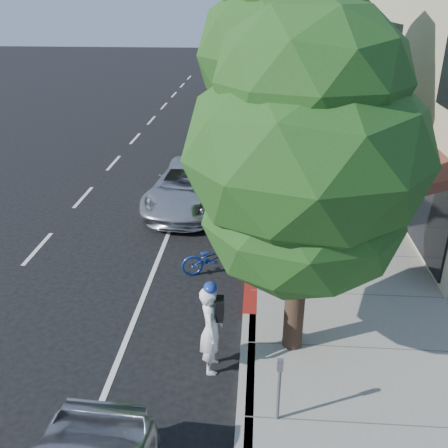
# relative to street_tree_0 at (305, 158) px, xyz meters

# --- Properties ---
(ground) EXTENTS (120.00, 120.00, 0.00)m
(ground) POSITION_rel_street_tree_0_xyz_m (-0.90, 2.00, -4.14)
(ground) COLOR black
(ground) RESTS_ON ground
(sidewalk) EXTENTS (4.60, 56.00, 0.15)m
(sidewalk) POSITION_rel_street_tree_0_xyz_m (1.40, 10.00, -4.06)
(sidewalk) COLOR gray
(sidewalk) RESTS_ON ground
(curb) EXTENTS (0.30, 56.00, 0.15)m
(curb) POSITION_rel_street_tree_0_xyz_m (-0.90, 10.00, -4.06)
(curb) COLOR #9E998E
(curb) RESTS_ON ground
(curb_red_segment) EXTENTS (0.32, 4.00, 0.15)m
(curb_red_segment) POSITION_rel_street_tree_0_xyz_m (-0.90, 3.00, -4.06)
(curb_red_segment) COLOR maroon
(curb_red_segment) RESTS_ON ground
(storefront_building) EXTENTS (10.00, 36.00, 7.00)m
(storefront_building) POSITION_rel_street_tree_0_xyz_m (8.70, 20.00, -0.64)
(storefront_building) COLOR #C1B494
(storefront_building) RESTS_ON ground
(street_tree_0) EXTENTS (4.34, 4.34, 6.77)m
(street_tree_0) POSITION_rel_street_tree_0_xyz_m (0.00, 0.00, 0.00)
(street_tree_0) COLOR black
(street_tree_0) RESTS_ON ground
(street_tree_1) EXTENTS (5.27, 5.27, 8.32)m
(street_tree_1) POSITION_rel_street_tree_0_xyz_m (0.00, 6.00, 0.96)
(street_tree_1) COLOR black
(street_tree_1) RESTS_ON ground
(street_tree_2) EXTENTS (4.75, 4.75, 6.69)m
(street_tree_2) POSITION_rel_street_tree_0_xyz_m (-0.00, 12.00, -0.16)
(street_tree_2) COLOR black
(street_tree_2) RESTS_ON ground
(street_tree_3) EXTENTS (4.79, 4.79, 7.73)m
(street_tree_3) POSITION_rel_street_tree_0_xyz_m (0.00, 18.00, 0.62)
(street_tree_3) COLOR black
(street_tree_3) RESTS_ON ground
(street_tree_4) EXTENTS (4.06, 4.06, 7.40)m
(street_tree_4) POSITION_rel_street_tree_0_xyz_m (0.00, 24.00, 0.53)
(street_tree_4) COLOR black
(street_tree_4) RESTS_ON ground
(street_tree_5) EXTENTS (5.40, 5.40, 7.46)m
(street_tree_5) POSITION_rel_street_tree_0_xyz_m (0.00, 30.00, 0.28)
(street_tree_5) COLOR black
(street_tree_5) RESTS_ON ground
(cyclist) EXTENTS (0.49, 0.70, 1.83)m
(cyclist) POSITION_rel_street_tree_0_xyz_m (-1.60, -0.65, -3.22)
(cyclist) COLOR white
(cyclist) RESTS_ON ground
(bicycle) EXTENTS (1.78, 1.06, 0.88)m
(bicycle) POSITION_rel_street_tree_0_xyz_m (-1.91, 3.01, -3.69)
(bicycle) COLOR navy
(bicycle) RESTS_ON ground
(silver_suv) EXTENTS (2.91, 5.48, 1.47)m
(silver_suv) POSITION_rel_street_tree_0_xyz_m (-3.10, 7.50, -3.40)
(silver_suv) COLOR silver
(silver_suv) RESTS_ON ground
(dark_sedan) EXTENTS (1.90, 4.99, 1.62)m
(dark_sedan) POSITION_rel_street_tree_0_xyz_m (-2.88, 12.84, -3.32)
(dark_sedan) COLOR #222528
(dark_sedan) RESTS_ON ground
(white_pickup) EXTENTS (2.10, 5.00, 1.44)m
(white_pickup) POSITION_rel_street_tree_0_xyz_m (-1.40, 18.43, -3.42)
(white_pickup) COLOR #BBBBBB
(white_pickup) RESTS_ON ground
(dark_suv_far) EXTENTS (2.57, 5.12, 1.67)m
(dark_suv_far) POSITION_rel_street_tree_0_xyz_m (-1.40, 23.57, -3.30)
(dark_suv_far) COLOR black
(dark_suv_far) RESTS_ON ground
(pedestrian) EXTENTS (1.14, 1.14, 1.87)m
(pedestrian) POSITION_rel_street_tree_0_xyz_m (0.30, 13.03, -3.05)
(pedestrian) COLOR black
(pedestrian) RESTS_ON sidewalk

